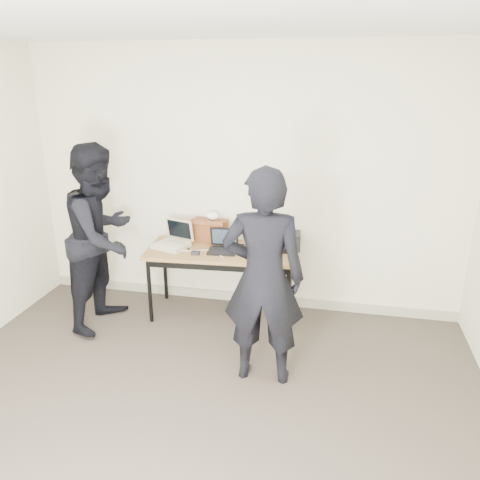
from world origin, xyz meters
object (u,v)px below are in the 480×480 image
(desk, at_px, (222,256))
(equipment_box, at_px, (286,241))
(laptop_beige, at_px, (173,241))
(laptop_right, at_px, (268,242))
(leather_satchel, at_px, (210,230))
(person_typist, at_px, (263,278))
(laptop_center, at_px, (223,246))
(person_observer, at_px, (102,237))

(desk, height_order, equipment_box, equipment_box)
(laptop_beige, xyz_separation_m, laptop_right, (0.96, 0.16, 0.01))
(leather_satchel, distance_m, equipment_box, 0.81)
(desk, relative_size, person_typist, 0.87)
(laptop_beige, relative_size, equipment_box, 1.44)
(laptop_right, distance_m, equipment_box, 0.19)
(leather_satchel, bearing_deg, laptop_right, 2.01)
(laptop_right, relative_size, leather_satchel, 1.18)
(laptop_center, bearing_deg, equipment_box, 13.53)
(leather_satchel, bearing_deg, laptop_center, -42.03)
(laptop_right, height_order, person_observer, person_observer)
(laptop_beige, xyz_separation_m, equipment_box, (1.14, 0.18, 0.03))
(desk, xyz_separation_m, laptop_center, (0.02, -0.01, 0.11))
(laptop_center, bearing_deg, laptop_right, 17.67)
(laptop_right, xyz_separation_m, leather_satchel, (-0.63, 0.06, 0.07))
(laptop_right, height_order, person_typist, person_typist)
(desk, distance_m, leather_satchel, 0.35)
(desk, xyz_separation_m, person_typist, (0.58, -0.97, 0.23))
(laptop_center, xyz_separation_m, person_observer, (-1.12, -0.35, 0.14))
(laptop_right, xyz_separation_m, person_typist, (0.13, -1.13, 0.11))
(desk, bearing_deg, person_observer, -165.57)
(laptop_center, distance_m, person_observer, 1.18)
(laptop_center, distance_m, person_typist, 1.12)
(laptop_right, relative_size, equipment_box, 1.59)
(laptop_beige, bearing_deg, laptop_center, 15.99)
(laptop_center, xyz_separation_m, leather_satchel, (-0.20, 0.23, 0.08))
(laptop_center, height_order, equipment_box, laptop_center)
(desk, distance_m, laptop_beige, 0.52)
(laptop_beige, distance_m, equipment_box, 1.15)
(desk, relative_size, equipment_box, 5.46)
(laptop_beige, height_order, leather_satchel, laptop_beige)
(laptop_center, height_order, person_observer, person_observer)
(desk, relative_size, laptop_beige, 3.80)
(person_observer, bearing_deg, equipment_box, -65.82)
(laptop_center, xyz_separation_m, laptop_right, (0.43, 0.17, 0.01))
(leather_satchel, height_order, equipment_box, leather_satchel)
(laptop_beige, xyz_separation_m, person_observer, (-0.59, -0.37, 0.13))
(leather_satchel, xyz_separation_m, equipment_box, (0.81, -0.04, -0.05))
(desk, bearing_deg, equipment_box, 13.26)
(person_typist, distance_m, person_observer, 1.78)
(laptop_center, relative_size, laptop_right, 0.67)
(equipment_box, bearing_deg, laptop_right, -172.43)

